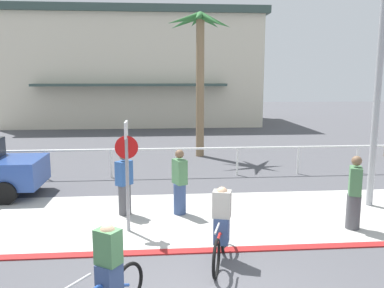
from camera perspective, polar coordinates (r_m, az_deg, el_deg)
The scene contains 12 objects.
ground_plane at distance 15.86m, azimuth -2.65°, elevation -3.30°, with size 80.00×80.00×0.00m, color #4C4C51.
sidewalk_strip at distance 10.29m, azimuth -1.44°, elevation -10.44°, with size 44.00×4.00×0.02m, color beige.
curb_paint at distance 8.44m, azimuth -0.64°, elevation -15.05°, with size 44.00×0.24×0.03m, color maroon.
building_backdrop at distance 31.81m, azimuth -8.20°, elevation 10.59°, with size 18.83×10.02×8.25m.
rail_fence at distance 14.22m, azimuth -2.45°, elevation -1.36°, with size 22.66×0.08×1.04m.
stop_sign_bike_lane at distance 9.07m, azimuth -9.29°, elevation -2.35°, with size 0.52×0.56×2.56m.
palm_tree_1 at distance 17.73m, azimuth 1.14°, elevation 13.31°, with size 2.88×2.80×6.28m.
cyclist_blue_0 at distance 6.17m, azimuth -12.05°, elevation -18.01°, with size 1.07×1.54×1.50m.
cyclist_red_1 at distance 7.83m, azimuth 4.20°, elevation -11.69°, with size 0.58×1.76×1.50m.
pedestrian_0 at distance 10.31m, azimuth -1.77°, elevation -5.84°, with size 0.42×0.47×1.71m.
pedestrian_1 at distance 10.41m, azimuth -9.63°, elevation -5.92°, with size 0.46×0.47×1.68m.
pedestrian_2 at distance 10.05m, azimuth 22.17°, elevation -6.84°, with size 0.42×0.47×1.75m.
Camera 1 is at (-0.54, -5.45, 3.53)m, focal length 37.35 mm.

